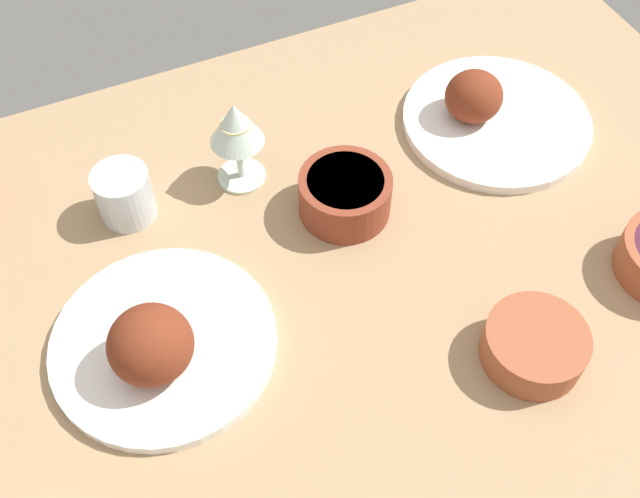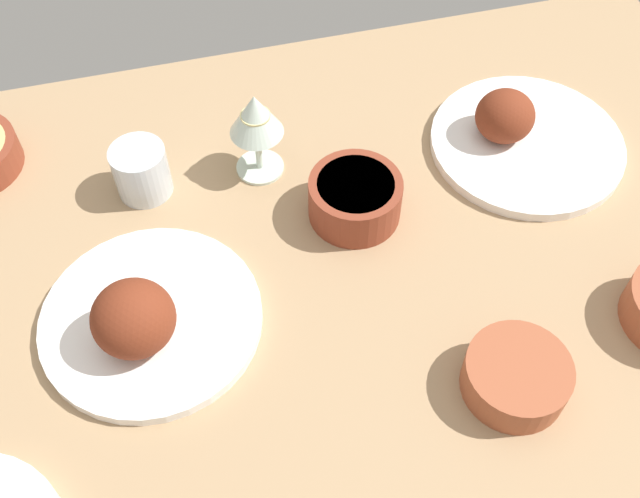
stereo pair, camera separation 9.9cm
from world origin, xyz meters
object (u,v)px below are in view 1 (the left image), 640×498
Objects in this scene: bowl_potatoes at (345,194)px; wine_glass at (236,128)px; plate_near_viewer at (490,114)px; bowl_cream at (535,345)px; water_tumbler at (124,195)px; plate_far_side at (159,344)px.

wine_glass reaches higher than bowl_potatoes.
plate_near_viewer is 40.46cm from bowl_cream.
plate_far_side is at bearing 83.93° from water_tumbler.
plate_far_side is 45.11cm from bowl_cream.
bowl_potatoes is 0.92× the size of wine_glass.
water_tumbler is (27.80, -11.90, 0.45)cm from bowl_potatoes.
water_tumbler reaches higher than bowl_cream.
plate_near_viewer is (-57.89, -18.30, -0.87)cm from plate_far_side.
wine_glass reaches higher than water_tumbler.
bowl_potatoes is 1.03× the size of bowl_cream.
bowl_cream is at bearing 117.42° from wine_glass.
plate_near_viewer is at bearing -162.46° from plate_far_side.
bowl_cream is (-10.80, 30.39, -0.70)cm from bowl_potatoes.
bowl_potatoes is (-30.32, -11.87, 0.42)cm from plate_far_side.
bowl_cream is 0.89× the size of wine_glass.
plate_near_viewer is 2.06× the size of wine_glass.
bowl_potatoes is at bearing 156.83° from water_tumbler.
wine_glass is (-19.29, -23.57, 6.93)cm from plate_far_side.
plate_near_viewer reaches higher than water_tumbler.
plate_far_side is 23.92cm from water_tumbler.
water_tumbler is (38.60, -42.29, 1.15)cm from bowl_cream.
water_tumbler is (-2.53, -23.77, 0.86)cm from plate_far_side.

